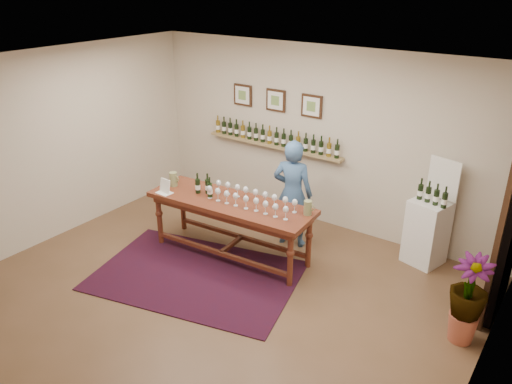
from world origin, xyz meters
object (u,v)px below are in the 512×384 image
Objects in this scene: tasting_table at (230,209)px; display_pedestal at (427,232)px; potted_plant at (467,300)px; person at (293,194)px.

display_pedestal is (2.32, 1.40, -0.26)m from tasting_table.
display_pedestal is 1.65m from potted_plant.
display_pedestal is 0.57× the size of person.
display_pedestal reaches higher than tasting_table.
person is at bearing 163.92° from potted_plant.
potted_plant is at bearing -57.85° from display_pedestal.
potted_plant is at bearing 150.64° from person.
tasting_table is 3.20m from potted_plant.
display_pedestal is 1.93m from person.
display_pedestal is at bearing 27.11° from tasting_table.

